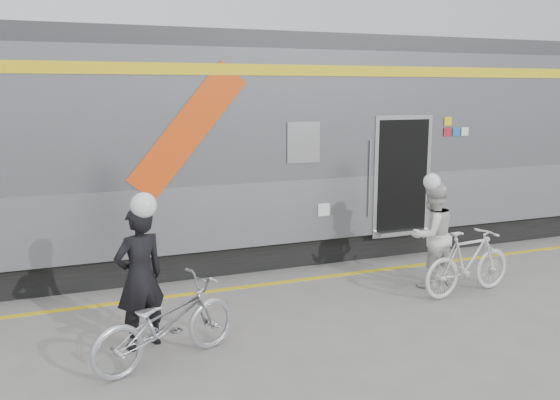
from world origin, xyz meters
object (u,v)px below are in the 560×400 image
bicycle_left (166,323)px  woman (432,235)px  man (140,278)px  bicycle_right (468,262)px

bicycle_left → woman: (4.49, 1.19, 0.36)m
man → woman: man is taller
bicycle_left → woman: woman is taller
man → woman: 4.74m
bicycle_left → man: bearing=-0.3°
woman → bicycle_left: bearing=8.2°
bicycle_right → bicycle_left: bearing=91.0°
bicycle_left → woman: size_ratio=1.10×
bicycle_left → woman: 4.66m
bicycle_right → man: bearing=84.4°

